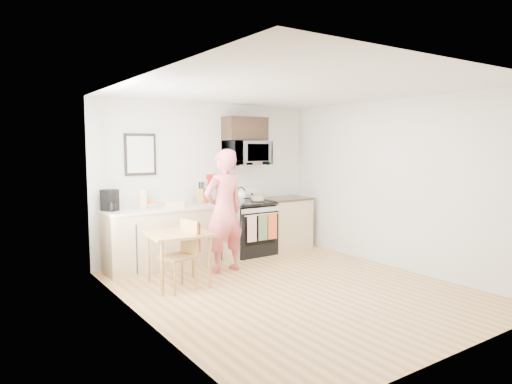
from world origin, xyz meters
TOP-DOWN VIEW (x-y plane):
  - floor at (0.00, 0.00)m, footprint 4.60×4.60m
  - back_wall at (0.00, 2.30)m, footprint 4.00×0.04m
  - front_wall at (0.00, -2.30)m, footprint 4.00×0.04m
  - left_wall at (-2.00, 0.00)m, footprint 0.04×4.60m
  - right_wall at (2.00, 0.00)m, footprint 0.04×4.60m
  - ceiling at (0.00, 0.00)m, footprint 4.00×4.60m
  - window at (-1.96, 0.80)m, footprint 0.06×1.40m
  - cabinet_left at (-0.80, 2.00)m, footprint 2.10×0.60m
  - countertop_left at (-0.80, 2.00)m, footprint 2.14×0.64m
  - cabinet_right at (1.43, 2.00)m, footprint 0.84×0.60m
  - countertop_right at (1.43, 2.00)m, footprint 0.88×0.64m
  - range at (0.63, 1.98)m, footprint 0.76×0.70m
  - microwave at (0.63, 2.08)m, footprint 0.76×0.51m
  - upper_cabinet at (0.63, 2.12)m, footprint 0.76×0.35m
  - wall_art at (-1.20, 2.28)m, footprint 0.50×0.04m
  - wall_trivet at (0.05, 2.28)m, footprint 0.20×0.02m
  - person at (-0.30, 1.26)m, footprint 0.71×0.50m
  - dining_table at (-1.18, 1.00)m, footprint 0.78×0.78m
  - chair at (-1.13, 0.84)m, footprint 0.48×0.44m
  - knife_block at (-0.23, 2.14)m, footprint 0.17×0.19m
  - utensil_crock at (-0.15, 2.14)m, footprint 0.13×0.13m
  - fruit_bowl at (-1.10, 2.16)m, footprint 0.23×0.23m
  - milk_carton at (-1.23, 2.12)m, footprint 0.13×0.13m
  - coffee_maker at (-1.75, 2.07)m, footprint 0.25×0.29m
  - bread_bag at (-0.82, 1.88)m, footprint 0.29×0.17m
  - cake at (0.77, 1.93)m, footprint 0.25×0.25m
  - kettle at (0.51, 2.07)m, footprint 0.20×0.20m
  - pot at (0.35, 1.86)m, footprint 0.19×0.32m

SIDE VIEW (x-z plane):
  - floor at x=0.00m, z-range 0.00..0.00m
  - range at x=0.63m, z-range -0.14..1.02m
  - cabinet_left at x=-0.80m, z-range 0.00..0.90m
  - cabinet_right at x=1.43m, z-range 0.00..0.90m
  - chair at x=-1.13m, z-range 0.13..1.04m
  - dining_table at x=-1.18m, z-range 0.28..1.01m
  - person at x=-0.30m, z-range 0.00..1.84m
  - countertop_left at x=-0.80m, z-range 0.90..0.94m
  - countertop_right at x=1.43m, z-range 0.90..0.94m
  - cake at x=0.77m, z-range 0.92..1.01m
  - pot at x=0.35m, z-range 0.93..1.02m
  - fruit_bowl at x=-1.10m, z-range 0.93..1.03m
  - bread_bag at x=-0.82m, z-range 0.94..1.04m
  - kettle at x=0.51m, z-range 0.91..1.16m
  - knife_block at x=-0.23m, z-range 0.94..1.18m
  - milk_carton at x=-1.23m, z-range 0.94..1.22m
  - coffee_maker at x=-1.75m, z-range 0.93..1.24m
  - utensil_crock at x=-0.15m, z-range 0.90..1.30m
  - back_wall at x=0.00m, z-range 0.00..2.60m
  - front_wall at x=0.00m, z-range 0.00..2.60m
  - left_wall at x=-2.00m, z-range 0.00..2.60m
  - right_wall at x=2.00m, z-range 0.00..2.60m
  - wall_trivet at x=0.05m, z-range 1.20..1.40m
  - window at x=-1.96m, z-range 0.80..2.30m
  - wall_art at x=-1.20m, z-range 1.43..2.08m
  - microwave at x=0.63m, z-range 1.55..1.97m
  - upper_cabinet at x=0.63m, z-range 1.98..2.38m
  - ceiling at x=0.00m, z-range 2.58..2.62m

